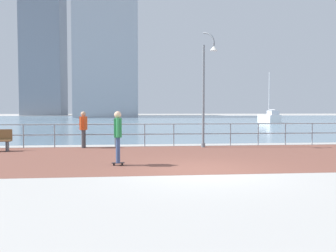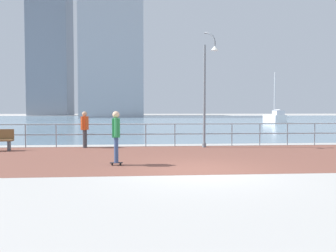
# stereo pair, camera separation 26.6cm
# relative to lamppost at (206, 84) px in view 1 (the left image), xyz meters

# --- Properties ---
(ground) EXTENTS (220.00, 220.00, 0.00)m
(ground) POSITION_rel_lamppost_xyz_m (-1.43, 33.98, -2.96)
(ground) COLOR #ADAAA5
(brick_paving) EXTENTS (28.00, 7.40, 0.01)m
(brick_paving) POSITION_rel_lamppost_xyz_m (-1.43, -2.99, -2.95)
(brick_paving) COLOR brown
(brick_paving) RESTS_ON ground
(harbor_water) EXTENTS (180.00, 88.00, 0.00)m
(harbor_water) POSITION_rel_lamppost_xyz_m (-1.43, 45.71, -2.95)
(harbor_water) COLOR #6B899E
(harbor_water) RESTS_ON ground
(waterfront_railing) EXTENTS (25.25, 0.06, 1.10)m
(waterfront_railing) POSITION_rel_lamppost_xyz_m (-1.43, 0.71, -2.20)
(waterfront_railing) COLOR #8C99A3
(waterfront_railing) RESTS_ON ground
(lamppost) EXTENTS (0.67, 0.65, 5.34)m
(lamppost) POSITION_rel_lamppost_xyz_m (0.00, 0.00, 0.00)
(lamppost) COLOR slate
(lamppost) RESTS_ON ground
(skateboarder) EXTENTS (0.40, 0.55, 1.71)m
(skateboarder) POSITION_rel_lamppost_xyz_m (-3.85, -4.87, -1.93)
(skateboarder) COLOR black
(skateboarder) RESTS_ON ground
(bystander) EXTENTS (0.32, 0.55, 1.68)m
(bystander) POSITION_rel_lamppost_xyz_m (-5.65, 0.36, -1.97)
(bystander) COLOR #4C4C51
(bystander) RESTS_ON ground
(sailboat_yellow) EXTENTS (1.66, 5.04, 7.04)m
(sailboat_yellow) POSITION_rel_lamppost_xyz_m (15.55, 30.77, -2.28)
(sailboat_yellow) COLOR white
(sailboat_yellow) RESTS_ON ground
(tower_slate) EXTENTS (14.85, 17.31, 33.65)m
(tower_slate) POSITION_rel_lamppost_xyz_m (-9.81, 72.27, 13.04)
(tower_slate) COLOR #A3A8B2
(tower_slate) RESTS_ON ground
(tower_concrete) EXTENTS (12.56, 12.04, 49.49)m
(tower_concrete) POSITION_rel_lamppost_xyz_m (-32.46, 100.59, 20.95)
(tower_concrete) COLOR slate
(tower_concrete) RESTS_ON ground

